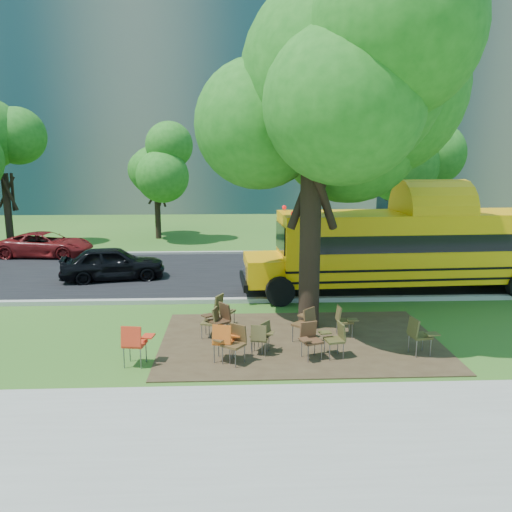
{
  "coord_description": "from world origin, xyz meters",
  "views": [
    {
      "loc": [
        -0.63,
        -12.45,
        4.62
      ],
      "look_at": [
        0.04,
        3.28,
        1.46
      ],
      "focal_mm": 35.0,
      "sensor_mm": 36.0,
      "label": 1
    }
  ],
  "objects_px": {
    "main_tree": "(313,97)",
    "school_bus": "(426,246)",
    "chair_3": "(234,340)",
    "chair_9": "(220,317)",
    "chair_10": "(223,308)",
    "chair_0": "(135,341)",
    "chair_8": "(212,319)",
    "chair_1": "(224,338)",
    "chair_5": "(310,337)",
    "bg_car_red": "(46,245)",
    "chair_7": "(419,333)",
    "chair_2": "(262,333)",
    "black_car": "(113,263)",
    "chair_11": "(306,321)",
    "chair_4": "(260,336)",
    "chair_12": "(343,318)",
    "chair_6": "(336,336)"
  },
  "relations": [
    {
      "from": "chair_6",
      "to": "chair_12",
      "type": "xyz_separation_m",
      "value": [
        0.46,
        1.31,
        -0.01
      ]
    },
    {
      "from": "chair_6",
      "to": "chair_11",
      "type": "distance_m",
      "value": 1.1
    },
    {
      "from": "main_tree",
      "to": "chair_10",
      "type": "bearing_deg",
      "value": -179.86
    },
    {
      "from": "main_tree",
      "to": "chair_8",
      "type": "relative_size",
      "value": 11.68
    },
    {
      "from": "school_bus",
      "to": "chair_9",
      "type": "distance_m",
      "value": 8.15
    },
    {
      "from": "chair_2",
      "to": "chair_4",
      "type": "xyz_separation_m",
      "value": [
        -0.06,
        -0.23,
        0.0
      ]
    },
    {
      "from": "main_tree",
      "to": "black_car",
      "type": "relative_size",
      "value": 2.54
    },
    {
      "from": "chair_2",
      "to": "chair_7",
      "type": "bearing_deg",
      "value": -60.48
    },
    {
      "from": "chair_3",
      "to": "chair_7",
      "type": "xyz_separation_m",
      "value": [
        4.32,
        0.25,
        0.01
      ]
    },
    {
      "from": "chair_1",
      "to": "chair_8",
      "type": "height_order",
      "value": "chair_1"
    },
    {
      "from": "school_bus",
      "to": "chair_10",
      "type": "relative_size",
      "value": 12.27
    },
    {
      "from": "chair_1",
      "to": "chair_5",
      "type": "distance_m",
      "value": 1.96
    },
    {
      "from": "chair_2",
      "to": "black_car",
      "type": "xyz_separation_m",
      "value": [
        -5.25,
        7.37,
        0.16
      ]
    },
    {
      "from": "chair_6",
      "to": "chair_4",
      "type": "bearing_deg",
      "value": 73.55
    },
    {
      "from": "main_tree",
      "to": "school_bus",
      "type": "bearing_deg",
      "value": 37.46
    },
    {
      "from": "chair_8",
      "to": "chair_10",
      "type": "bearing_deg",
      "value": -5.02
    },
    {
      "from": "main_tree",
      "to": "chair_10",
      "type": "xyz_separation_m",
      "value": [
        -2.34,
        -0.01,
        -5.51
      ]
    },
    {
      "from": "school_bus",
      "to": "chair_1",
      "type": "height_order",
      "value": "school_bus"
    },
    {
      "from": "chair_3",
      "to": "chair_6",
      "type": "distance_m",
      "value": 2.37
    },
    {
      "from": "chair_5",
      "to": "chair_8",
      "type": "distance_m",
      "value": 2.73
    },
    {
      "from": "school_bus",
      "to": "chair_7",
      "type": "bearing_deg",
      "value": -114.72
    },
    {
      "from": "black_car",
      "to": "main_tree",
      "type": "bearing_deg",
      "value": -142.19
    },
    {
      "from": "chair_3",
      "to": "chair_9",
      "type": "distance_m",
      "value": 1.63
    },
    {
      "from": "main_tree",
      "to": "chair_10",
      "type": "relative_size",
      "value": 10.37
    },
    {
      "from": "chair_2",
      "to": "bg_car_red",
      "type": "height_order",
      "value": "bg_car_red"
    },
    {
      "from": "chair_3",
      "to": "chair_12",
      "type": "height_order",
      "value": "chair_3"
    },
    {
      "from": "chair_10",
      "to": "chair_11",
      "type": "xyz_separation_m",
      "value": [
        2.09,
        -1.18,
        0.01
      ]
    },
    {
      "from": "chair_4",
      "to": "chair_12",
      "type": "xyz_separation_m",
      "value": [
        2.2,
        1.13,
        0.03
      ]
    },
    {
      "from": "chair_4",
      "to": "chair_11",
      "type": "xyz_separation_m",
      "value": [
        1.17,
        0.76,
        0.1
      ]
    },
    {
      "from": "chair_7",
      "to": "black_car",
      "type": "height_order",
      "value": "black_car"
    },
    {
      "from": "bg_car_red",
      "to": "chair_2",
      "type": "bearing_deg",
      "value": -135.7
    },
    {
      "from": "chair_9",
      "to": "chair_12",
      "type": "distance_m",
      "value": 3.18
    },
    {
      "from": "chair_11",
      "to": "chair_8",
      "type": "bearing_deg",
      "value": 123.97
    },
    {
      "from": "chair_10",
      "to": "chair_3",
      "type": "bearing_deg",
      "value": 33.56
    },
    {
      "from": "main_tree",
      "to": "chair_3",
      "type": "height_order",
      "value": "main_tree"
    },
    {
      "from": "chair_9",
      "to": "chair_1",
      "type": "bearing_deg",
      "value": 148.28
    },
    {
      "from": "chair_11",
      "to": "chair_7",
      "type": "bearing_deg",
      "value": -65.12
    },
    {
      "from": "school_bus",
      "to": "bg_car_red",
      "type": "distance_m",
      "value": 16.76
    },
    {
      "from": "chair_2",
      "to": "chair_5",
      "type": "distance_m",
      "value": 1.16
    },
    {
      "from": "chair_7",
      "to": "black_car",
      "type": "xyz_separation_m",
      "value": [
        -8.9,
        7.76,
        0.08
      ]
    },
    {
      "from": "chair_12",
      "to": "bg_car_red",
      "type": "relative_size",
      "value": 0.2
    },
    {
      "from": "chair_7",
      "to": "chair_9",
      "type": "relative_size",
      "value": 1.0
    },
    {
      "from": "school_bus",
      "to": "black_car",
      "type": "xyz_separation_m",
      "value": [
        -11.12,
        2.21,
        -0.96
      ]
    },
    {
      "from": "bg_car_red",
      "to": "chair_5",
      "type": "bearing_deg",
      "value": -133.74
    },
    {
      "from": "chair_0",
      "to": "chair_8",
      "type": "relative_size",
      "value": 1.17
    },
    {
      "from": "school_bus",
      "to": "chair_10",
      "type": "distance_m",
      "value": 7.74
    },
    {
      "from": "black_car",
      "to": "chair_0",
      "type": "bearing_deg",
      "value": -175.23
    },
    {
      "from": "chair_5",
      "to": "bg_car_red",
      "type": "distance_m",
      "value": 16.26
    },
    {
      "from": "chair_3",
      "to": "chair_11",
      "type": "xyz_separation_m",
      "value": [
        1.79,
        1.17,
        0.02
      ]
    },
    {
      "from": "chair_5",
      "to": "chair_0",
      "type": "bearing_deg",
      "value": -14.73
    }
  ]
}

